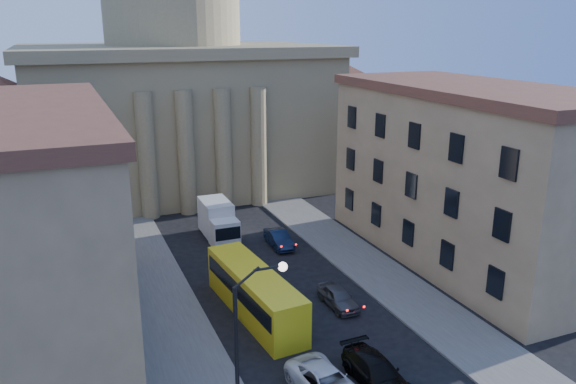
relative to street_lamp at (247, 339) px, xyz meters
name	(u,v)px	position (x,y,z in m)	size (l,w,h in m)	color
sidewalk_left	(176,339)	(-1.53, 10.00, -5.21)	(5.00, 60.00, 0.15)	#55524E
sidewalk_right	(403,292)	(15.47, 10.00, -5.21)	(5.00, 60.00, 0.15)	#55524E
church	(177,88)	(6.97, 47.47, 6.59)	(68.02, 28.76, 36.60)	#827150
building_left	(16,227)	(-10.03, 14.00, 2.14)	(11.60, 26.60, 14.70)	tan
building_right	(468,174)	(23.97, 14.00, 2.14)	(11.60, 26.60, 14.70)	tan
street_lamp	(247,339)	(0.00, 0.00, 0.00)	(2.62, 0.44, 8.83)	black
car_left_mid	(327,384)	(4.78, 1.26, -4.53)	(2.52, 5.47, 1.52)	white
car_right_mid	(377,372)	(7.80, 1.14, -4.52)	(2.15, 5.29, 1.53)	black
car_right_far	(338,297)	(10.04, 10.09, -4.58)	(1.66, 4.13, 1.41)	#45464A
car_right_distant	(279,239)	(10.32, 22.22, -4.55)	(1.55, 4.45, 1.46)	#0E1932
city_bus	(254,292)	(4.19, 11.24, -3.58)	(3.56, 11.48, 3.18)	yellow
box_truck	(218,222)	(5.85, 26.22, -3.66)	(2.52, 6.26, 3.43)	silver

